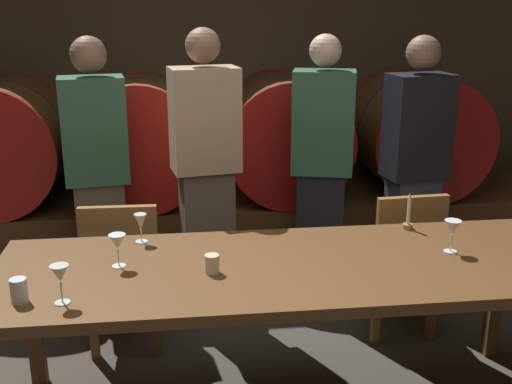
% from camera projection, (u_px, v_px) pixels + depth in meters
% --- Properties ---
extents(back_wall, '(6.70, 0.24, 2.57)m').
position_uv_depth(back_wall, '(209.00, 80.00, 4.95)').
color(back_wall, '#473A2D').
rests_on(back_wall, ground).
extents(barrel_shelf, '(6.03, 0.90, 0.50)m').
position_uv_depth(barrel_shelf, '(216.00, 226.00, 4.73)').
color(barrel_shelf, brown).
rests_on(barrel_shelf, ground).
extents(wine_barrel_far_left, '(0.88, 0.92, 0.88)m').
position_uv_depth(wine_barrel_far_left, '(4.00, 142.00, 4.36)').
color(wine_barrel_far_left, brown).
rests_on(wine_barrel_far_left, barrel_shelf).
extents(wine_barrel_center_left, '(0.88, 0.92, 0.88)m').
position_uv_depth(wine_barrel_center_left, '(141.00, 139.00, 4.47)').
color(wine_barrel_center_left, brown).
rests_on(wine_barrel_center_left, barrel_shelf).
extents(wine_barrel_center_right, '(0.88, 0.92, 0.88)m').
position_uv_depth(wine_barrel_center_right, '(282.00, 135.00, 4.58)').
color(wine_barrel_center_right, '#513319').
rests_on(wine_barrel_center_right, barrel_shelf).
extents(wine_barrel_far_right, '(0.88, 0.92, 0.88)m').
position_uv_depth(wine_barrel_far_right, '(414.00, 132.00, 4.70)').
color(wine_barrel_far_right, brown).
rests_on(wine_barrel_far_right, barrel_shelf).
extents(dining_table, '(2.58, 0.88, 0.77)m').
position_uv_depth(dining_table, '(287.00, 278.00, 2.79)').
color(dining_table, brown).
rests_on(dining_table, ground).
extents(chair_left, '(0.41, 0.41, 0.88)m').
position_uv_depth(chair_left, '(124.00, 268.00, 3.42)').
color(chair_left, brown).
rests_on(chair_left, ground).
extents(chair_right, '(0.42, 0.42, 0.88)m').
position_uv_depth(chair_right, '(401.00, 256.00, 3.58)').
color(chair_right, brown).
rests_on(chair_right, ground).
extents(guest_far_left, '(0.41, 0.30, 1.70)m').
position_uv_depth(guest_far_left, '(98.00, 173.00, 3.84)').
color(guest_far_left, brown).
rests_on(guest_far_left, ground).
extents(guest_center_left, '(0.42, 0.30, 1.75)m').
position_uv_depth(guest_center_left, '(206.00, 178.00, 3.65)').
color(guest_center_left, brown).
rests_on(guest_center_left, ground).
extents(guest_center_right, '(0.43, 0.33, 1.70)m').
position_uv_depth(guest_center_right, '(322.00, 167.00, 3.98)').
color(guest_center_right, black).
rests_on(guest_center_right, ground).
extents(guest_far_right, '(0.41, 0.30, 1.69)m').
position_uv_depth(guest_far_right, '(415.00, 169.00, 3.95)').
color(guest_far_right, '#33384C').
rests_on(guest_far_right, ground).
extents(candle_center, '(0.05, 0.05, 0.19)m').
position_uv_depth(candle_center, '(408.00, 219.00, 3.18)').
color(candle_center, olive).
rests_on(candle_center, dining_table).
extents(wine_glass_far_left, '(0.07, 0.07, 0.16)m').
position_uv_depth(wine_glass_far_left, '(60.00, 275.00, 2.38)').
color(wine_glass_far_left, silver).
rests_on(wine_glass_far_left, dining_table).
extents(wine_glass_left, '(0.07, 0.07, 0.15)m').
position_uv_depth(wine_glass_left, '(117.00, 243.00, 2.71)').
color(wine_glass_left, white).
rests_on(wine_glass_left, dining_table).
extents(wine_glass_center, '(0.06, 0.06, 0.14)m').
position_uv_depth(wine_glass_center, '(141.00, 223.00, 2.99)').
color(wine_glass_center, silver).
rests_on(wine_glass_center, dining_table).
extents(wine_glass_right, '(0.08, 0.08, 0.15)m').
position_uv_depth(wine_glass_right, '(452.00, 229.00, 2.87)').
color(wine_glass_right, white).
rests_on(wine_glass_right, dining_table).
extents(cup_left, '(0.07, 0.07, 0.10)m').
position_uv_depth(cup_left, '(19.00, 290.00, 2.41)').
color(cup_left, silver).
rests_on(cup_left, dining_table).
extents(cup_right, '(0.06, 0.06, 0.08)m').
position_uv_depth(cup_right, '(212.00, 264.00, 2.67)').
color(cup_right, beige).
rests_on(cup_right, dining_table).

